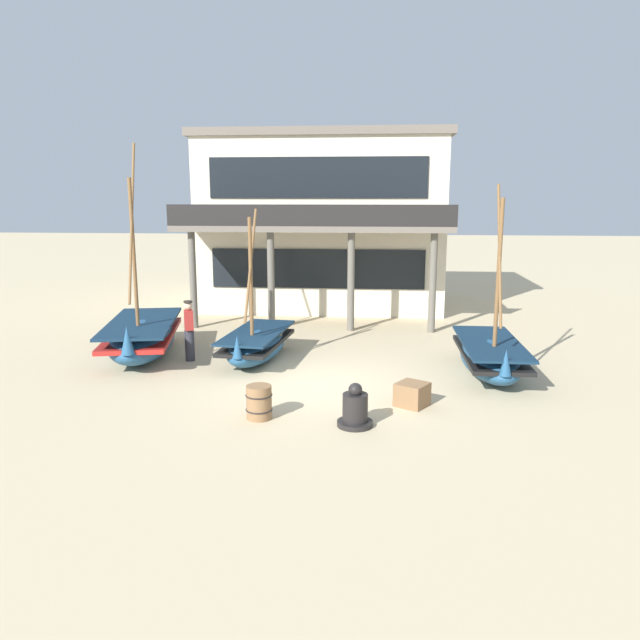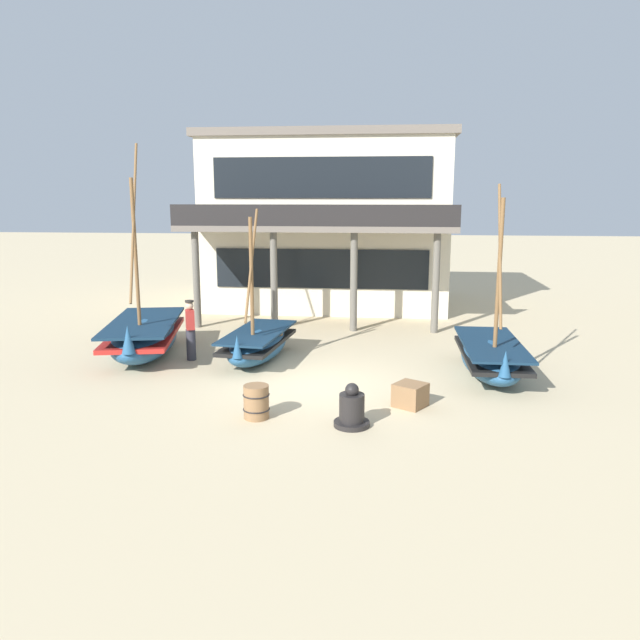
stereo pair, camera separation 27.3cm
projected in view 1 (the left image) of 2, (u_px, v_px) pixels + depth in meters
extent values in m
plane|color=#CCB78E|center=(316.00, 385.00, 14.80)|extent=(120.00, 120.00, 0.00)
ellipsoid|color=#23517A|center=(257.00, 346.00, 16.92)|extent=(1.67, 3.57, 0.83)
cube|color=black|center=(257.00, 342.00, 16.90)|extent=(1.67, 3.43, 0.10)
cube|color=#132C43|center=(257.00, 332.00, 16.85)|extent=(1.70, 3.51, 0.06)
cone|color=#23517A|center=(237.00, 347.00, 15.26)|extent=(0.29, 0.29, 0.58)
cylinder|color=brown|center=(251.00, 282.00, 16.14)|extent=(0.10, 0.10, 3.38)
cylinder|color=brown|center=(251.00, 265.00, 16.05)|extent=(0.20, 1.22, 2.93)
cube|color=brown|center=(260.00, 334.00, 17.11)|extent=(1.25, 0.29, 0.06)
ellipsoid|color=#23517A|center=(142.00, 339.00, 17.31)|extent=(2.60, 4.66, 1.02)
cube|color=red|center=(142.00, 335.00, 17.29)|extent=(2.58, 4.49, 0.12)
cube|color=#132C43|center=(141.00, 323.00, 17.22)|extent=(2.63, 4.58, 0.07)
cone|color=#23517A|center=(127.00, 340.00, 15.17)|extent=(0.41, 0.41, 0.72)
cylinder|color=brown|center=(134.00, 259.00, 16.31)|extent=(0.10, 0.10, 4.25)
cylinder|color=brown|center=(132.00, 221.00, 16.11)|extent=(0.50, 2.04, 4.16)
cube|color=brown|center=(144.00, 324.00, 17.56)|extent=(1.63, 0.50, 0.06)
ellipsoid|color=#23517A|center=(490.00, 358.00, 15.60)|extent=(1.41, 3.91, 0.86)
cube|color=black|center=(490.00, 354.00, 15.58)|extent=(1.43, 3.76, 0.10)
cube|color=#132C43|center=(491.00, 343.00, 15.53)|extent=(1.45, 3.83, 0.06)
cone|color=#23517A|center=(506.00, 363.00, 13.69)|extent=(0.28, 0.28, 0.60)
cylinder|color=brown|center=(498.00, 279.00, 14.71)|extent=(0.10, 0.10, 3.86)
cylinder|color=brown|center=(500.00, 255.00, 14.60)|extent=(0.07, 1.33, 3.37)
cube|color=brown|center=(488.00, 344.00, 15.83)|extent=(1.34, 0.16, 0.06)
cylinder|color=#33333D|center=(190.00, 345.00, 16.90)|extent=(0.26, 0.26, 0.88)
cube|color=#B22D28|center=(189.00, 320.00, 16.76)|extent=(0.34, 0.42, 0.54)
sphere|color=beige|center=(188.00, 306.00, 16.69)|extent=(0.22, 0.22, 0.22)
cylinder|color=#2D2823|center=(188.00, 302.00, 16.66)|extent=(0.24, 0.24, 0.05)
cylinder|color=black|center=(355.00, 423.00, 12.13)|extent=(0.72, 0.72, 0.10)
cylinder|color=black|center=(355.00, 408.00, 12.07)|extent=(0.50, 0.50, 0.56)
sphere|color=black|center=(355.00, 390.00, 11.99)|extent=(0.28, 0.28, 0.28)
cylinder|color=olive|center=(259.00, 402.00, 12.48)|extent=(0.52, 0.52, 0.70)
torus|color=black|center=(259.00, 395.00, 12.45)|extent=(0.56, 0.56, 0.03)
torus|color=black|center=(259.00, 409.00, 12.51)|extent=(0.56, 0.56, 0.03)
cube|color=olive|center=(412.00, 394.00, 13.26)|extent=(0.84, 0.84, 0.51)
cube|color=beige|center=(325.00, 224.00, 25.69)|extent=(9.49, 6.48, 6.66)
cube|color=#70665B|center=(325.00, 139.00, 25.00)|extent=(9.87, 6.74, 0.30)
cube|color=black|center=(317.00, 269.00, 22.79)|extent=(7.98, 0.06, 1.46)
cube|color=black|center=(317.00, 177.00, 22.13)|extent=(7.98, 0.06, 1.46)
cube|color=#70665B|center=(314.00, 227.00, 21.16)|extent=(9.49, 2.76, 0.20)
cylinder|color=#666056|center=(193.00, 280.00, 20.93)|extent=(0.24, 0.24, 3.33)
cylinder|color=#666056|center=(271.00, 281.00, 20.69)|extent=(0.24, 0.24, 3.33)
cylinder|color=#666056|center=(351.00, 282.00, 20.44)|extent=(0.24, 0.24, 3.33)
cylinder|color=#666056|center=(433.00, 283.00, 20.20)|extent=(0.24, 0.24, 3.33)
cube|color=black|center=(309.00, 215.00, 19.78)|extent=(9.49, 0.08, 0.70)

